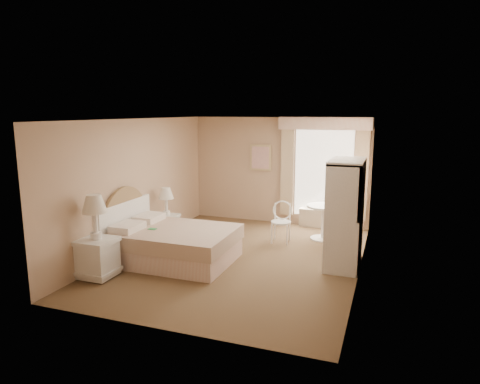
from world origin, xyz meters
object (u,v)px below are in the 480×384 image
at_px(bed, 171,242).
at_px(round_table, 323,217).
at_px(nightstand_far, 167,220).
at_px(cafe_chair, 281,218).
at_px(armoire, 345,222).
at_px(nightstand_near, 97,247).

distance_m(bed, round_table, 3.24).
distance_m(nightstand_far, cafe_chair, 2.38).
height_order(cafe_chair, armoire, armoire).
relative_size(bed, round_table, 2.86).
relative_size(cafe_chair, armoire, 0.45).
distance_m(round_table, armoire, 1.54).
bearing_deg(nightstand_near, bed, 57.02).
bearing_deg(armoire, bed, -164.45).
bearing_deg(bed, cafe_chair, 48.32).
height_order(bed, round_table, bed).
bearing_deg(nightstand_near, cafe_chair, 51.42).
height_order(bed, cafe_chair, bed).
distance_m(cafe_chair, armoire, 1.69).
bearing_deg(armoire, cafe_chair, 144.92).
xyz_separation_m(bed, armoire, (2.94, 0.82, 0.43)).
bearing_deg(cafe_chair, nightstand_far, -168.47).
relative_size(nightstand_near, armoire, 0.72).
bearing_deg(round_table, nightstand_far, -160.59).
distance_m(nightstand_far, armoire, 3.68).
height_order(bed, nightstand_far, bed).
height_order(bed, nightstand_near, nightstand_near).
bearing_deg(bed, nightstand_near, -122.98).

